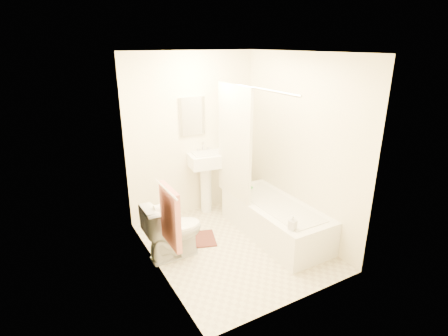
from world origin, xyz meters
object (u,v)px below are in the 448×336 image
sink (206,180)px  bathtub (275,219)px  bath_mat (194,240)px  soap_bottle (293,223)px  toilet (173,230)px

sink → bathtub: bearing=-58.6°
bathtub → sink: bearing=114.3°
bath_mat → soap_bottle: (0.78, -1.04, 0.54)m
toilet → bath_mat: 0.54m
toilet → bath_mat: bearing=-60.7°
toilet → bathtub: size_ratio=0.44×
toilet → bath_mat: (0.36, 0.20, -0.34)m
sink → soap_bottle: sink is taller
sink → bath_mat: size_ratio=1.87×
bathtub → bath_mat: size_ratio=2.95×
toilet → bathtub: bearing=-98.1°
bathtub → bath_mat: bearing=158.8°
bath_mat → soap_bottle: 1.41m
bathtub → soap_bottle: soap_bottle is taller
bath_mat → toilet: bearing=-150.8°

